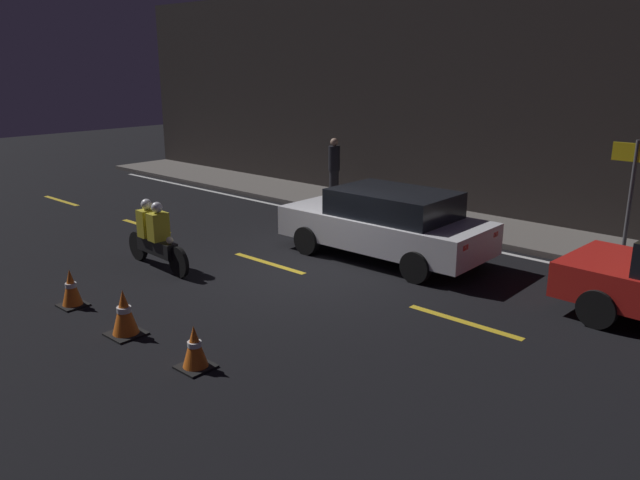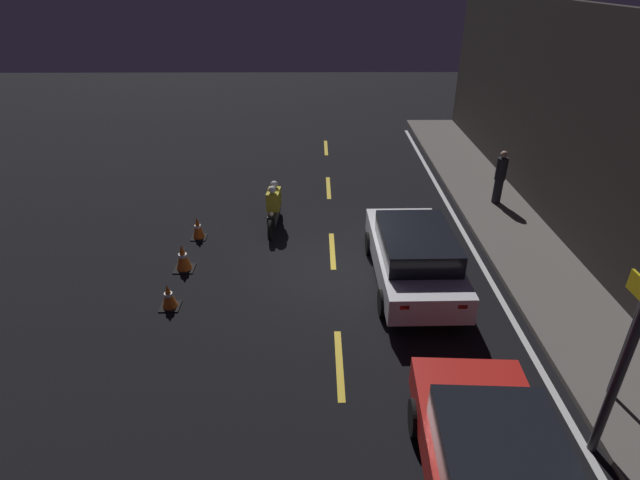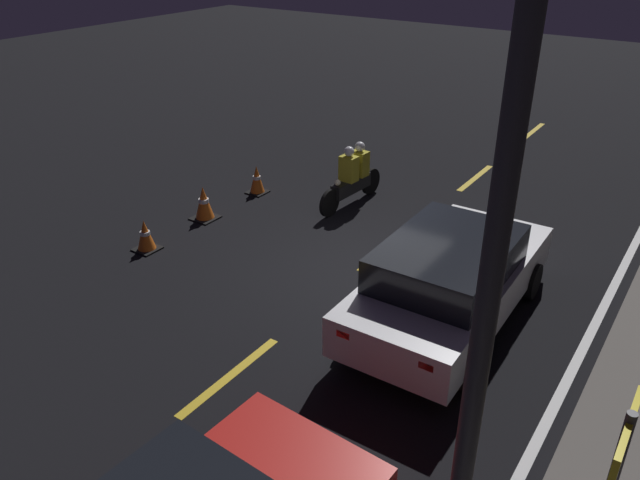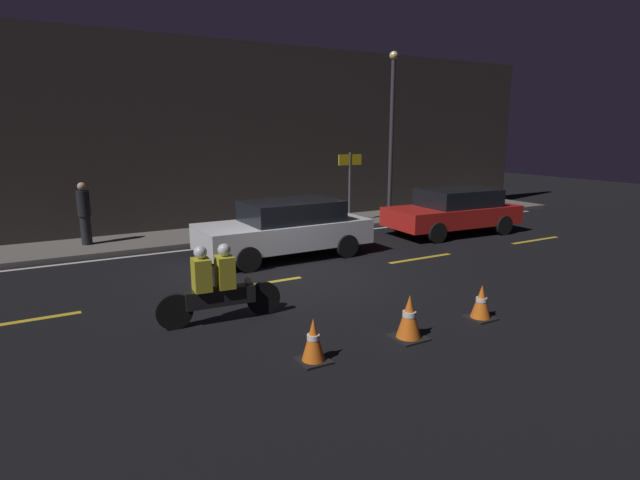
{
  "view_description": "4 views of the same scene",
  "coord_description": "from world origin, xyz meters",
  "px_view_note": "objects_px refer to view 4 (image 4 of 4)",
  "views": [
    {
      "loc": [
        7.94,
        -8.35,
        3.97
      ],
      "look_at": [
        0.94,
        -0.57,
        0.99
      ],
      "focal_mm": 35.0,
      "sensor_mm": 36.0,
      "label": 1
    },
    {
      "loc": [
        10.94,
        -0.45,
        6.84
      ],
      "look_at": [
        0.77,
        -0.36,
        1.3
      ],
      "focal_mm": 28.0,
      "sensor_mm": 36.0,
      "label": 2
    },
    {
      "loc": [
        8.44,
        4.88,
        5.66
      ],
      "look_at": [
        0.73,
        -0.37,
        0.84
      ],
      "focal_mm": 35.0,
      "sensor_mm": 36.0,
      "label": 3
    },
    {
      "loc": [
        -4.93,
        -9.62,
        3.22
      ],
      "look_at": [
        0.49,
        -0.01,
        0.81
      ],
      "focal_mm": 28.0,
      "sensor_mm": 36.0,
      "label": 4
    }
  ],
  "objects_px": {
    "traffic_cone_near": "(313,341)",
    "traffic_cone_far": "(481,302)",
    "traffic_cone_mid": "(409,317)",
    "shop_sign": "(350,173)",
    "sedan_white": "(286,227)",
    "street_lamp": "(392,131)",
    "pedestrian": "(84,213)",
    "motorcycle": "(216,286)",
    "taxi_red": "(454,210)"
  },
  "relations": [
    {
      "from": "motorcycle",
      "to": "traffic_cone_far",
      "type": "bearing_deg",
      "value": -23.67
    },
    {
      "from": "sedan_white",
      "to": "motorcycle",
      "type": "relative_size",
      "value": 2.06
    },
    {
      "from": "sedan_white",
      "to": "traffic_cone_mid",
      "type": "distance_m",
      "value": 5.82
    },
    {
      "from": "sedan_white",
      "to": "traffic_cone_far",
      "type": "relative_size",
      "value": 7.22
    },
    {
      "from": "sedan_white",
      "to": "traffic_cone_mid",
      "type": "bearing_deg",
      "value": 82.96
    },
    {
      "from": "shop_sign",
      "to": "street_lamp",
      "type": "bearing_deg",
      "value": -36.58
    },
    {
      "from": "motorcycle",
      "to": "taxi_red",
      "type": "bearing_deg",
      "value": 26.11
    },
    {
      "from": "traffic_cone_near",
      "to": "pedestrian",
      "type": "height_order",
      "value": "pedestrian"
    },
    {
      "from": "traffic_cone_near",
      "to": "sedan_white",
      "type": "bearing_deg",
      "value": 67.87
    },
    {
      "from": "sedan_white",
      "to": "traffic_cone_mid",
      "type": "height_order",
      "value": "sedan_white"
    },
    {
      "from": "traffic_cone_mid",
      "to": "shop_sign",
      "type": "distance_m",
      "value": 9.87
    },
    {
      "from": "sedan_white",
      "to": "shop_sign",
      "type": "distance_m",
      "value": 4.93
    },
    {
      "from": "sedan_white",
      "to": "street_lamp",
      "type": "xyz_separation_m",
      "value": [
        4.94,
        2.09,
        2.46
      ]
    },
    {
      "from": "traffic_cone_far",
      "to": "pedestrian",
      "type": "bearing_deg",
      "value": 120.77
    },
    {
      "from": "traffic_cone_near",
      "to": "street_lamp",
      "type": "bearing_deg",
      "value": 47.13
    },
    {
      "from": "pedestrian",
      "to": "street_lamp",
      "type": "distance_m",
      "value": 9.78
    },
    {
      "from": "taxi_red",
      "to": "motorcycle",
      "type": "distance_m",
      "value": 9.78
    },
    {
      "from": "motorcycle",
      "to": "traffic_cone_near",
      "type": "xyz_separation_m",
      "value": [
        0.71,
        -2.14,
        -0.33
      ]
    },
    {
      "from": "traffic_cone_mid",
      "to": "traffic_cone_far",
      "type": "relative_size",
      "value": 1.17
    },
    {
      "from": "traffic_cone_far",
      "to": "street_lamp",
      "type": "xyz_separation_m",
      "value": [
        3.92,
        7.81,
        2.94
      ]
    },
    {
      "from": "motorcycle",
      "to": "traffic_cone_near",
      "type": "bearing_deg",
      "value": -67.84
    },
    {
      "from": "taxi_red",
      "to": "traffic_cone_mid",
      "type": "distance_m",
      "value": 8.87
    },
    {
      "from": "pedestrian",
      "to": "traffic_cone_mid",
      "type": "bearing_deg",
      "value": -67.49
    },
    {
      "from": "sedan_white",
      "to": "taxi_red",
      "type": "relative_size",
      "value": 1.01
    },
    {
      "from": "sedan_white",
      "to": "taxi_red",
      "type": "xyz_separation_m",
      "value": [
        6.0,
        0.1,
        -0.02
      ]
    },
    {
      "from": "sedan_white",
      "to": "traffic_cone_far",
      "type": "bearing_deg",
      "value": 99.31
    },
    {
      "from": "pedestrian",
      "to": "street_lamp",
      "type": "xyz_separation_m",
      "value": [
        9.42,
        -1.43,
        2.22
      ]
    },
    {
      "from": "pedestrian",
      "to": "traffic_cone_near",
      "type": "bearing_deg",
      "value": -76.97
    },
    {
      "from": "motorcycle",
      "to": "traffic_cone_mid",
      "type": "distance_m",
      "value": 3.26
    },
    {
      "from": "taxi_red",
      "to": "street_lamp",
      "type": "xyz_separation_m",
      "value": [
        -1.07,
        1.99,
        2.48
      ]
    },
    {
      "from": "street_lamp",
      "to": "taxi_red",
      "type": "bearing_deg",
      "value": -61.82
    },
    {
      "from": "traffic_cone_near",
      "to": "traffic_cone_far",
      "type": "relative_size",
      "value": 1.06
    },
    {
      "from": "taxi_red",
      "to": "traffic_cone_near",
      "type": "bearing_deg",
      "value": 37.85
    },
    {
      "from": "sedan_white",
      "to": "street_lamp",
      "type": "relative_size",
      "value": 0.77
    },
    {
      "from": "taxi_red",
      "to": "traffic_cone_near",
      "type": "xyz_separation_m",
      "value": [
        -8.34,
        -5.85,
        -0.43
      ]
    },
    {
      "from": "sedan_white",
      "to": "street_lamp",
      "type": "height_order",
      "value": "street_lamp"
    },
    {
      "from": "traffic_cone_far",
      "to": "shop_sign",
      "type": "xyz_separation_m",
      "value": [
        2.81,
        8.63,
        1.52
      ]
    },
    {
      "from": "sedan_white",
      "to": "traffic_cone_far",
      "type": "xyz_separation_m",
      "value": [
        1.02,
        -5.72,
        -0.47
      ]
    },
    {
      "from": "shop_sign",
      "to": "street_lamp",
      "type": "relative_size",
      "value": 0.42
    },
    {
      "from": "taxi_red",
      "to": "traffic_cone_far",
      "type": "distance_m",
      "value": 7.68
    },
    {
      "from": "taxi_red",
      "to": "traffic_cone_mid",
      "type": "height_order",
      "value": "taxi_red"
    },
    {
      "from": "traffic_cone_far",
      "to": "shop_sign",
      "type": "bearing_deg",
      "value": 71.94
    },
    {
      "from": "taxi_red",
      "to": "traffic_cone_mid",
      "type": "relative_size",
      "value": 6.07
    },
    {
      "from": "sedan_white",
      "to": "traffic_cone_near",
      "type": "height_order",
      "value": "sedan_white"
    },
    {
      "from": "sedan_white",
      "to": "traffic_cone_near",
      "type": "distance_m",
      "value": 6.22
    },
    {
      "from": "pedestrian",
      "to": "taxi_red",
      "type": "bearing_deg",
      "value": -18.05
    },
    {
      "from": "pedestrian",
      "to": "motorcycle",
      "type": "bearing_deg",
      "value": -78.62
    },
    {
      "from": "motorcycle",
      "to": "traffic_cone_mid",
      "type": "bearing_deg",
      "value": -38.09
    },
    {
      "from": "sedan_white",
      "to": "pedestrian",
      "type": "xyz_separation_m",
      "value": [
        -4.48,
        3.52,
        0.24
      ]
    },
    {
      "from": "motorcycle",
      "to": "traffic_cone_far",
      "type": "relative_size",
      "value": 3.51
    }
  ]
}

